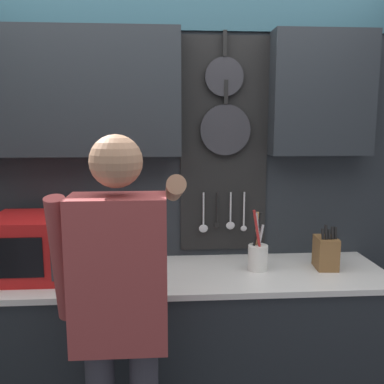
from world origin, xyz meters
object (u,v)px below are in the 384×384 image
microwave (39,246)px  person (120,303)px  utensil_crock (258,254)px  knife_block (326,252)px

microwave → person: person is taller
microwave → utensil_crock: utensil_crock is taller
knife_block → utensil_crock: size_ratio=0.74×
knife_block → person: (-1.07, -0.55, -0.02)m
person → utensil_crock: bearing=38.7°
microwave → person: size_ratio=0.27×
microwave → knife_block: microwave is taller
microwave → person: (0.47, -0.55, -0.09)m
microwave → person: bearing=-49.4°
knife_block → person: 1.20m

